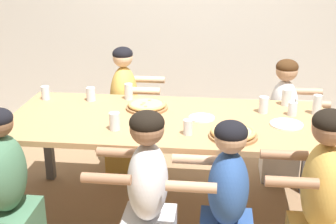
# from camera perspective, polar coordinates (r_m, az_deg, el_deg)

# --- Properties ---
(ground_plane) EXTENTS (18.00, 18.00, 0.00)m
(ground_plane) POSITION_cam_1_polar(r_m,az_deg,el_deg) (3.76, 0.00, -12.16)
(ground_plane) COLOR #896B4C
(ground_plane) RESTS_ON ground
(dining_table) EXTENTS (2.34, 1.02, 0.79)m
(dining_table) POSITION_cam_1_polar(r_m,az_deg,el_deg) (3.43, 0.00, -1.93)
(dining_table) COLOR tan
(dining_table) RESTS_ON ground
(pizza_board_main) EXTENTS (0.32, 0.32, 0.05)m
(pizza_board_main) POSITION_cam_1_polar(r_m,az_deg,el_deg) (3.60, -2.59, 0.79)
(pizza_board_main) COLOR #996B42
(pizza_board_main) RESTS_ON dining_table
(pizza_board_second) EXTENTS (0.32, 0.32, 0.05)m
(pizza_board_second) POSITION_cam_1_polar(r_m,az_deg,el_deg) (3.10, 7.95, -2.58)
(pizza_board_second) COLOR #996B42
(pizza_board_second) RESTS_ON dining_table
(empty_plate_a) EXTENTS (0.23, 0.23, 0.02)m
(empty_plate_a) POSITION_cam_1_polar(r_m,az_deg,el_deg) (3.38, 14.25, -1.47)
(empty_plate_a) COLOR white
(empty_plate_a) RESTS_ON dining_table
(empty_plate_b) EXTENTS (0.19, 0.19, 0.02)m
(empty_plate_b) POSITION_cam_1_polar(r_m,az_deg,el_deg) (3.41, 4.13, -0.71)
(empty_plate_b) COLOR white
(empty_plate_b) RESTS_ON dining_table
(cocktail_glass_blue) EXTENTS (0.07, 0.07, 0.13)m
(cocktail_glass_blue) POSITION_cam_1_polar(r_m,az_deg,el_deg) (3.57, 14.94, 0.31)
(cocktail_glass_blue) COLOR silver
(cocktail_glass_blue) RESTS_ON dining_table
(drinking_glass_a) EXTENTS (0.07, 0.07, 0.13)m
(drinking_glass_a) POSITION_cam_1_polar(r_m,az_deg,el_deg) (3.78, 14.24, 1.64)
(drinking_glass_a) COLOR silver
(drinking_glass_a) RESTS_ON dining_table
(drinking_glass_b) EXTENTS (0.07, 0.07, 0.11)m
(drinking_glass_b) POSITION_cam_1_polar(r_m,az_deg,el_deg) (3.82, -9.38, 2.06)
(drinking_glass_b) COLOR silver
(drinking_glass_b) RESTS_ON dining_table
(drinking_glass_c) EXTENTS (0.06, 0.06, 0.11)m
(drinking_glass_c) POSITION_cam_1_polar(r_m,az_deg,el_deg) (3.93, -14.71, 2.19)
(drinking_glass_c) COLOR silver
(drinking_glass_c) RESTS_ON dining_table
(drinking_glass_d) EXTENTS (0.07, 0.07, 0.12)m
(drinking_glass_d) POSITION_cam_1_polar(r_m,az_deg,el_deg) (3.20, -6.54, -1.24)
(drinking_glass_d) COLOR silver
(drinking_glass_d) RESTS_ON dining_table
(drinking_glass_e) EXTENTS (0.07, 0.07, 0.12)m
(drinking_glass_e) POSITION_cam_1_polar(r_m,az_deg,el_deg) (3.57, 11.58, 0.87)
(drinking_glass_e) COLOR silver
(drinking_glass_e) RESTS_ON dining_table
(drinking_glass_f) EXTENTS (0.07, 0.07, 0.13)m
(drinking_glass_f) POSITION_cam_1_polar(r_m,az_deg,el_deg) (3.81, -4.82, 2.42)
(drinking_glass_f) COLOR silver
(drinking_glass_f) RESTS_ON dining_table
(drinking_glass_g) EXTENTS (0.07, 0.07, 0.15)m
(drinking_glass_g) POSITION_cam_1_polar(r_m,az_deg,el_deg) (3.64, 17.69, 0.72)
(drinking_glass_g) COLOR silver
(drinking_glass_g) RESTS_ON dining_table
(drinking_glass_h) EXTENTS (0.06, 0.06, 0.10)m
(drinking_glass_h) POSITION_cam_1_polar(r_m,az_deg,el_deg) (3.11, 2.44, -1.86)
(drinking_glass_h) COLOR silver
(drinking_glass_h) RESTS_ON dining_table
(diner_far_right) EXTENTS (0.51, 0.40, 1.08)m
(diner_far_right) POSITION_cam_1_polar(r_m,az_deg,el_deg) (4.21, 13.78, -1.58)
(diner_far_right) COLOR silver
(diner_far_right) RESTS_ON ground
(diner_near_right) EXTENTS (0.51, 0.40, 1.16)m
(diner_near_right) POSITION_cam_1_polar(r_m,az_deg,el_deg) (2.90, 17.93, -11.42)
(diner_near_right) COLOR gold
(diner_near_right) RESTS_ON ground
(diner_far_midleft) EXTENTS (0.51, 0.40, 1.15)m
(diner_far_midleft) POSITION_cam_1_polar(r_m,az_deg,el_deg) (4.25, -5.25, -0.46)
(diner_far_midleft) COLOR gold
(diner_far_midleft) RESTS_ON ground
(diner_near_midright) EXTENTS (0.51, 0.40, 1.07)m
(diner_near_midright) POSITION_cam_1_polar(r_m,az_deg,el_deg) (2.87, 7.12, -12.09)
(diner_near_midright) COLOR #2D5193
(diner_near_midright) RESTS_ON ground
(diner_near_center) EXTENTS (0.51, 0.40, 1.11)m
(diner_near_center) POSITION_cam_1_polar(r_m,az_deg,el_deg) (2.88, -2.50, -11.18)
(diner_near_center) COLOR silver
(diner_near_center) RESTS_ON ground
(diner_near_left) EXTENTS (0.51, 0.40, 1.09)m
(diner_near_left) POSITION_cam_1_polar(r_m,az_deg,el_deg) (3.14, -18.93, -10.00)
(diner_near_left) COLOR #477556
(diner_near_left) RESTS_ON ground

